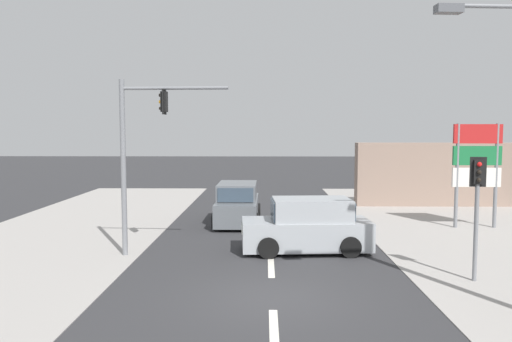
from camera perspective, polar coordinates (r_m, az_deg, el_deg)
name	(u,v)px	position (r m, az deg, el deg)	size (l,w,h in m)	color
ground_plane	(273,299)	(13.16, 1.90, -14.39)	(140.00, 140.00, 0.00)	#303033
lane_dash_near	(274,330)	(11.29, 2.06, -17.69)	(0.20, 2.40, 0.01)	silver
lane_dash_mid	(271,267)	(16.03, 1.74, -10.88)	(0.20, 2.40, 0.01)	silver
lane_dash_far	(270,234)	(20.89, 1.58, -7.20)	(0.20, 2.40, 0.01)	silver
kerb_left_verge	(20,257)	(18.91, -25.36, -8.89)	(8.00, 40.00, 0.02)	#A39E99
traffic_signal_mast	(139,144)	(17.30, -13.27, 3.00)	(3.69, 0.44, 6.00)	slate
pedestal_signal_right_kerb	(477,197)	(15.34, 23.96, -2.78)	(0.44, 0.30, 3.56)	slate
shopping_plaza_sign	(477,161)	(23.82, 23.94, 1.10)	(2.10, 0.16, 4.60)	slate
shopfront_wall_far	(462,174)	(30.67, 22.45, -0.36)	(12.00, 1.00, 3.60)	gray
suv_oncoming_mid	(307,227)	(17.87, 5.90, -6.38)	(4.64, 2.27, 1.90)	#A3A8AD
suv_kerbside_parked	(238,204)	(23.10, -2.12, -3.84)	(2.08, 4.55, 1.90)	slate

